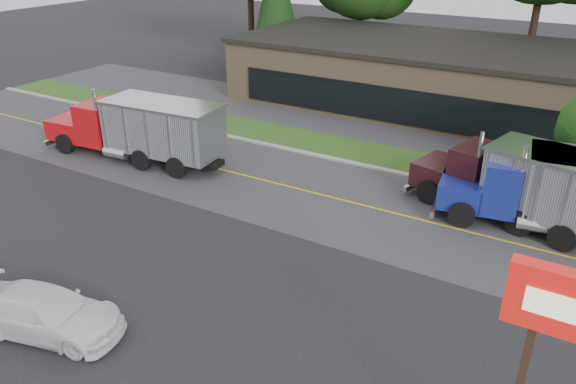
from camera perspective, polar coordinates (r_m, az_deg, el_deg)
name	(u,v)px	position (r m, az deg, el deg)	size (l,w,h in m)	color
ground	(209,296)	(19.59, -8.02, -10.47)	(140.00, 140.00, 0.00)	#2F2F34
road	(330,197)	(26.12, 4.26, -0.53)	(60.00, 8.00, 0.02)	#4D4D52
center_line	(330,197)	(26.12, 4.26, -0.53)	(60.00, 0.12, 0.01)	gold
curb	(366,167)	(29.61, 7.96, 2.53)	(60.00, 0.30, 0.12)	#9E9E99
grass_verge	(380,156)	(31.16, 9.29, 3.63)	(60.00, 3.40, 0.03)	#2F581E
far_parking	(411,130)	(35.59, 12.39, 6.15)	(60.00, 7.00, 0.02)	#4D4D52
strip_mall	(473,81)	(40.11, 18.32, 10.62)	(32.00, 12.00, 4.00)	#967E5C
dump_truck_red	(141,128)	(30.58, -14.68, 6.33)	(10.81, 3.43, 3.36)	black
dump_truck_blue	(559,190)	(24.99, 25.81, 0.17)	(8.45, 3.74, 3.36)	black
dump_truck_maroon	(521,182)	(25.17, 22.62, 0.96)	(8.59, 4.32, 3.36)	black
rally_car	(46,312)	(19.05, -23.36, -11.15)	(1.99, 4.90, 1.42)	white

